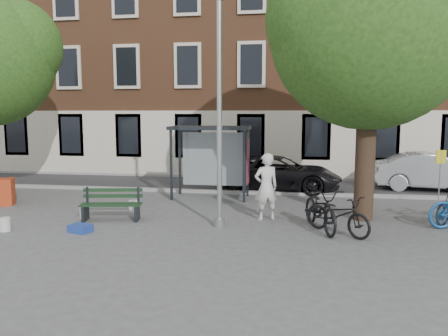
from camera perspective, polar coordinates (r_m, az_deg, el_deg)
ground at (r=12.01m, az=-0.59°, el=-7.70°), size 90.00×90.00×0.00m
road at (r=18.80m, az=2.92°, el=-2.25°), size 40.00×4.00×0.01m
curb_near at (r=16.83m, az=2.21°, el=-3.17°), size 40.00×0.25×0.12m
curb_far at (r=20.76m, az=3.50°, el=-1.21°), size 40.00×0.25×0.12m
building_row at (r=24.83m, az=4.53°, el=16.23°), size 30.00×8.00×14.00m
lamppost at (r=11.61m, az=-0.61°, el=5.69°), size 0.28×0.35×6.11m
tree_right at (r=13.25m, az=18.76°, el=17.82°), size 5.76×5.60×8.20m
bus_shelter at (r=15.80m, az=-0.33°, el=2.95°), size 2.85×1.45×2.62m
painter at (r=12.65m, az=5.53°, el=-2.46°), size 0.84×0.72×1.95m
bench at (r=13.09m, az=-14.48°, el=-4.83°), size 1.81×0.86×0.89m
bike_a at (r=11.58m, az=14.65°, el=-5.89°), size 1.89×1.83×1.03m
bike_c at (r=11.86m, az=12.49°, el=-5.21°), size 1.37×2.32×1.15m
car_dark at (r=17.66m, az=7.12°, el=-0.67°), size 5.17×2.76×1.38m
car_silver at (r=19.40m, az=25.70°, el=-0.44°), size 4.72×2.09×1.51m
blue_crate at (r=12.07m, az=-18.26°, el=-7.51°), size 0.65×0.55×0.20m
bucket_a at (r=12.91m, az=-26.69°, el=-6.60°), size 0.28×0.28×0.36m
bucket_b at (r=13.54m, az=-17.77°, el=-5.56°), size 0.29×0.29×0.36m
bucket_c at (r=14.09m, az=-11.78°, el=-4.87°), size 0.33×0.33×0.36m
notice_sign at (r=15.79m, az=26.42°, el=0.20°), size 0.33×0.09×1.90m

